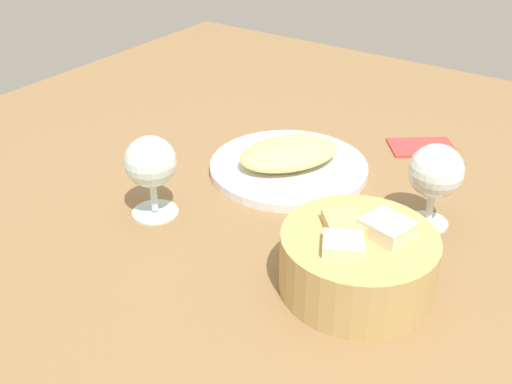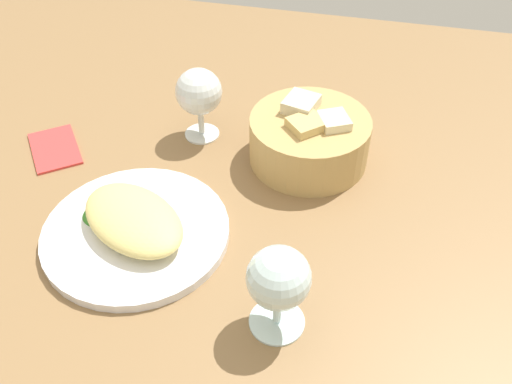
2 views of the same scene
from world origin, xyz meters
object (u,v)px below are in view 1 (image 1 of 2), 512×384
Objects in this scene: wine_glass_far at (436,174)px; bread_basket at (358,260)px; folded_napkin at (422,146)px; wine_glass_near at (151,165)px; plate at (288,167)px.

bread_basket is at bearing -6.81° from wine_glass_far.
bread_basket is 40.91cm from folded_napkin.
wine_glass_far is at bearing 173.19° from bread_basket.
plate is at bearing 156.74° from wine_glass_near.
wine_glass_far is (-18.17, 2.17, 3.88)cm from bread_basket.
wine_glass_far reaches higher than folded_napkin.
folded_napkin is at bearing 143.77° from plate.
bread_basket is 1.53× the size of wine_glass_far.
wine_glass_near and wine_glass_far have the same top height.
bread_basket is 31.35cm from wine_glass_near.
bread_basket reaches higher than folded_napkin.
wine_glass_far is 25.00cm from folded_napkin.
folded_napkin is (-20.11, 14.74, -0.30)cm from plate.
wine_glass_near is at bearing -157.38° from folded_napkin.
wine_glass_near is 48.53cm from folded_napkin.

